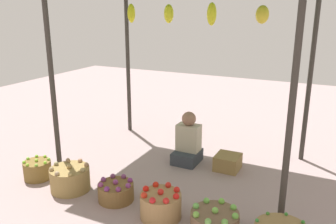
% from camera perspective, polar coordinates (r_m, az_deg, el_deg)
% --- Properties ---
extents(ground_plane, '(14.00, 14.00, 0.00)m').
position_cam_1_polar(ground_plane, '(5.37, 2.61, -8.27)').
color(ground_plane, gray).
extents(market_stall_structure, '(3.40, 2.20, 2.52)m').
position_cam_1_polar(market_stall_structure, '(4.89, 3.07, 17.25)').
color(market_stall_structure, '#38332D').
rests_on(market_stall_structure, ground).
extents(vendor_person, '(0.36, 0.44, 0.78)m').
position_cam_1_polar(vendor_person, '(5.32, 3.22, -5.02)').
color(vendor_person, '#333A42').
rests_on(vendor_person, ground).
extents(basket_limes, '(0.37, 0.37, 0.29)m').
position_cam_1_polar(basket_limes, '(5.20, -20.25, -8.68)').
color(basket_limes, brown).
rests_on(basket_limes, ground).
extents(basket_potatoes, '(0.50, 0.50, 0.35)m').
position_cam_1_polar(basket_potatoes, '(4.76, -15.46, -10.26)').
color(basket_potatoes, olive).
rests_on(basket_potatoes, ground).
extents(basket_purple_onions, '(0.43, 0.43, 0.27)m').
position_cam_1_polar(basket_purple_onions, '(4.43, -8.37, -12.51)').
color(basket_purple_onions, brown).
rests_on(basket_purple_onions, ground).
extents(basket_red_tomatoes, '(0.46, 0.46, 0.35)m').
position_cam_1_polar(basket_red_tomatoes, '(4.05, -1.18, -14.71)').
color(basket_red_tomatoes, '#997549').
rests_on(basket_red_tomatoes, ground).
extents(basket_green_apples, '(0.51, 0.51, 0.27)m').
position_cam_1_polar(basket_green_apples, '(3.89, 7.51, -16.97)').
color(basket_green_apples, brown).
rests_on(basket_green_apples, ground).
extents(wooden_crate_near_vendor, '(0.34, 0.36, 0.22)m').
position_cam_1_polar(wooden_crate_near_vendor, '(5.22, 9.57, -7.95)').
color(wooden_crate_near_vendor, olive).
rests_on(wooden_crate_near_vendor, ground).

